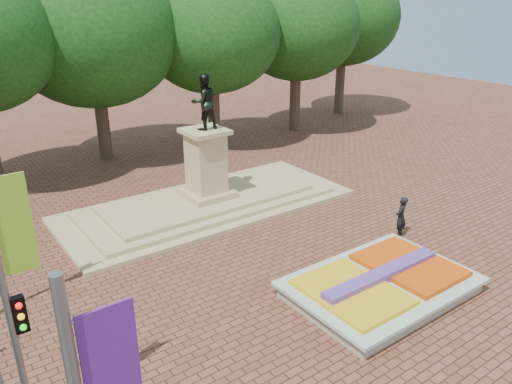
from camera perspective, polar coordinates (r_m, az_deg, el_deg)
The scene contains 6 objects.
ground at distance 18.73m, azimuth 7.27°, elevation -9.71°, with size 90.00×90.00×0.00m, color brown.
flower_bed at distance 18.05m, azimuth 14.15°, elevation -10.18°, with size 6.30×4.30×0.91m.
monument at distance 24.11m, azimuth -5.60°, elevation 0.20°, with size 14.00×6.00×6.40m.
tree_row_back at distance 32.53m, azimuth -11.67°, elevation 16.05°, with size 44.80×8.80×10.43m.
banner_poles at distance 11.77m, azimuth -25.95°, elevation -10.61°, with size 0.88×11.17×7.00m.
pedestrian at distance 22.03m, azimuth 16.22°, elevation -2.74°, with size 0.66×0.43×1.80m, color black.
Camera 1 is at (-11.15, -11.43, 9.77)m, focal length 35.00 mm.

